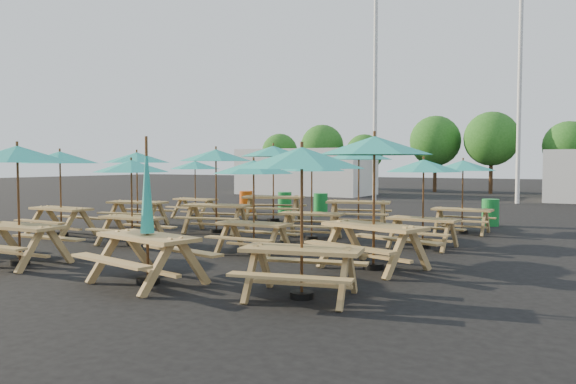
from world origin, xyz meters
The scene contains 29 objects.
ground centered at (0.00, 0.00, 0.00)m, with size 120.00×120.00×0.00m, color black.
picnic_unit_1 centered at (-4.53, -2.81, 1.97)m, with size 2.04×2.04×2.28m.
picnic_unit_2 centered at (-4.44, -0.09, 1.98)m, with size 2.33×2.33×2.30m.
picnic_unit_3 centered at (-4.59, 2.92, 1.75)m, with size 1.85×1.85×2.04m.
picnic_unit_4 centered at (-1.66, -6.06, 1.99)m, with size 2.11×2.11×2.30m.
picnic_unit_5 centered at (-1.69, -3.07, 1.76)m, with size 1.80×1.80×2.04m.
picnic_unit_6 centered at (-1.39, -0.14, 2.03)m, with size 2.45×2.45×2.36m.
picnic_unit_7 centered at (-1.47, 3.11, 2.19)m, with size 2.79×2.79×2.54m.
picnic_unit_8 centered at (1.67, -6.11, 0.98)m, with size 2.16×1.98×2.38m.
picnic_unit_9 centered at (1.55, -2.76, 1.75)m, with size 1.79×1.79×2.03m.
picnic_unit_10 centered at (1.61, -0.13, 1.77)m, with size 2.13×2.13×2.06m.
picnic_unit_11 centered at (1.66, 2.89, 2.08)m, with size 2.57×2.57×2.41m.
picnic_unit_12 centered at (4.30, -5.75, 1.90)m, with size 2.29×2.29×2.21m.
picnic_unit_13 centered at (4.40, -3.12, 2.13)m, with size 2.68×2.68×2.47m.
picnic_unit_14 centered at (4.47, -0.10, 1.77)m, with size 1.91×1.91×2.05m.
picnic_unit_15 centered at (4.67, 3.07, 1.76)m, with size 1.78×1.78×2.04m.
waste_bin_0 centered at (-4.31, 5.76, 0.42)m, with size 0.52×0.52×0.83m, color #D7500C.
waste_bin_1 centered at (-2.59, 5.86, 0.42)m, with size 0.52×0.52×0.83m, color #178231.
waste_bin_2 centered at (-1.00, 5.74, 0.42)m, with size 0.52×0.52×0.83m, color #178231.
waste_bin_3 centered at (5.05, 5.35, 0.42)m, with size 0.52×0.52×0.83m, color #178231.
mast_0 centered at (-2.00, 14.00, 6.00)m, with size 0.20×0.20×12.00m, color silver.
mast_1 centered at (4.50, 16.00, 6.00)m, with size 0.20×0.20×12.00m, color silver.
event_tent_0 centered at (-8.00, 18.00, 1.40)m, with size 8.00×4.00×2.80m, color silver.
tree_0 centered at (-14.07, 25.25, 2.83)m, with size 2.80×2.80×4.24m.
tree_1 centered at (-9.74, 23.90, 3.15)m, with size 3.11×3.11×4.72m.
tree_2 centered at (-6.39, 23.65, 2.62)m, with size 2.59×2.59×3.93m.
tree_3 centered at (-1.75, 24.72, 3.41)m, with size 3.36×3.36×5.09m.
tree_4 centered at (1.90, 24.26, 3.46)m, with size 3.41×3.41×5.17m.
tree_5 centered at (6.22, 24.67, 2.97)m, with size 2.94×2.94×4.45m.
Camera 1 is at (8.05, -12.83, 1.96)m, focal length 35.00 mm.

